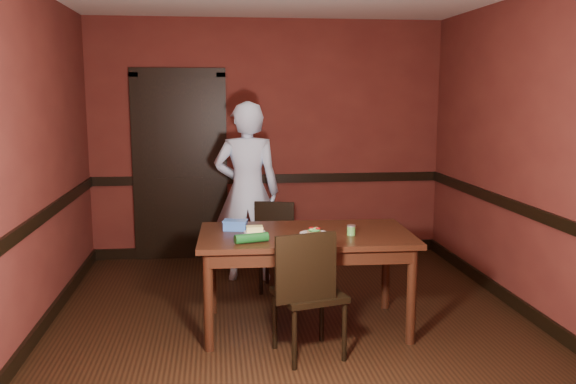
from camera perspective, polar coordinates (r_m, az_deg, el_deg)
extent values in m
cube|color=black|center=(5.09, 0.48, -12.40)|extent=(4.00, 4.50, 0.01)
cube|color=#57201A|center=(6.98, -1.87, 4.93)|extent=(4.00, 0.02, 2.70)
cube|color=#57201A|center=(2.57, 6.95, -2.66)|extent=(4.00, 0.02, 2.70)
cube|color=#57201A|center=(4.92, -23.30, 2.35)|extent=(0.02, 4.50, 2.70)
cube|color=#57201A|center=(5.39, 22.13, 2.96)|extent=(0.02, 4.50, 2.70)
cube|color=black|center=(7.02, -1.84, 1.25)|extent=(4.00, 0.03, 0.10)
cube|color=black|center=(4.98, -22.81, -2.78)|extent=(0.03, 4.50, 0.10)
cube|color=black|center=(5.44, 21.71, -1.75)|extent=(0.03, 4.50, 0.10)
cube|color=black|center=(7.18, -1.80, -5.40)|extent=(4.00, 0.03, 0.12)
cube|color=black|center=(5.21, -22.22, -11.86)|extent=(0.03, 4.50, 0.12)
cube|color=black|center=(5.66, 21.19, -10.13)|extent=(0.03, 4.50, 0.12)
cube|color=black|center=(6.96, -10.06, 2.09)|extent=(0.85, 0.04, 2.05)
cube|color=black|center=(7.02, -13.92, 2.02)|extent=(0.10, 0.06, 2.15)
cube|color=black|center=(6.97, -6.15, 2.18)|extent=(0.10, 0.06, 2.15)
cube|color=black|center=(6.93, -10.30, 10.96)|extent=(1.05, 0.06, 0.10)
cube|color=black|center=(4.93, 1.63, -8.27)|extent=(1.70, 0.99, 0.78)
imported|color=silver|center=(6.11, -3.85, 0.03)|extent=(0.69, 0.48, 1.80)
cylinder|color=silver|center=(4.76, 2.48, -3.97)|extent=(0.23, 0.23, 0.01)
cube|color=#A37D4F|center=(4.75, 2.48, -3.81)|extent=(0.11, 0.10, 0.02)
ellipsoid|color=green|center=(4.75, 2.48, -3.57)|extent=(0.10, 0.09, 0.02)
cylinder|color=#B60D11|center=(4.75, 2.19, -3.37)|extent=(0.04, 0.04, 0.01)
cylinder|color=#B60D11|center=(4.74, 2.82, -3.42)|extent=(0.04, 0.04, 0.01)
cylinder|color=#9FC46D|center=(4.72, 2.21, -3.48)|extent=(0.03, 0.03, 0.01)
cylinder|color=#9FC46D|center=(4.77, 2.70, -3.35)|extent=(0.03, 0.03, 0.01)
cylinder|color=#9FC46D|center=(4.74, 2.48, -3.41)|extent=(0.03, 0.03, 0.01)
cylinder|color=#4B893A|center=(4.76, 5.93, -3.63)|extent=(0.06, 0.06, 0.07)
cylinder|color=#B8B8B5|center=(4.75, 5.94, -3.16)|extent=(0.07, 0.07, 0.01)
cylinder|color=silver|center=(4.83, -3.14, -3.77)|extent=(0.17, 0.17, 0.01)
cube|color=#E9E27A|center=(4.82, -3.15, -3.46)|extent=(0.13, 0.09, 0.04)
cube|color=#3565BB|center=(4.93, -4.94, -3.16)|extent=(0.20, 0.15, 0.07)
cube|color=#3565BB|center=(4.92, -4.95, -2.70)|extent=(0.21, 0.17, 0.01)
cylinder|color=#114317|center=(4.51, -3.44, -4.32)|extent=(0.26, 0.14, 0.07)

